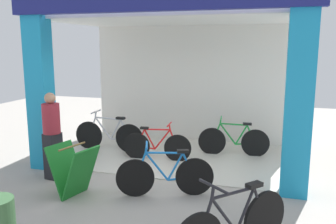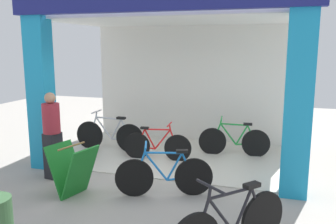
# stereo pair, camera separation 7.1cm
# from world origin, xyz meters

# --- Properties ---
(ground_plane) EXTENTS (18.58, 18.58, 0.00)m
(ground_plane) POSITION_xyz_m (0.00, 0.00, 0.00)
(ground_plane) COLOR #9E9991
(ground_plane) RESTS_ON ground
(shop_facade) EXTENTS (5.49, 3.37, 3.80)m
(shop_facade) POSITION_xyz_m (0.00, 1.54, 2.03)
(shop_facade) COLOR beige
(shop_facade) RESTS_ON ground
(bicycle_inside_0) EXTENTS (1.51, 0.41, 0.83)m
(bicycle_inside_0) POSITION_xyz_m (-0.36, 1.09, 0.33)
(bicycle_inside_0) COLOR black
(bicycle_inside_0) RESTS_ON ground
(bicycle_inside_1) EXTENTS (1.59, 0.44, 0.88)m
(bicycle_inside_1) POSITION_xyz_m (1.21, 1.91, 0.35)
(bicycle_inside_1) COLOR black
(bicycle_inside_1) RESTS_ON ground
(bicycle_inside_2) EXTENTS (1.72, 0.47, 0.95)m
(bicycle_inside_2) POSITION_xyz_m (-1.67, 1.45, 0.38)
(bicycle_inside_2) COLOR black
(bicycle_inside_2) RESTS_ON ground
(bicycle_parked_1) EXTENTS (1.54, 0.62, 0.89)m
(bicycle_parked_1) POSITION_xyz_m (0.38, -0.66, 0.36)
(bicycle_parked_1) COLOR black
(bicycle_parked_1) RESTS_ON ground
(sandwich_board_sign) EXTENTS (0.82, 0.73, 0.87)m
(sandwich_board_sign) POSITION_xyz_m (-1.08, -1.09, 0.43)
(sandwich_board_sign) COLOR #197226
(sandwich_board_sign) RESTS_ON ground
(pedestrian_1) EXTENTS (0.36, 0.36, 1.63)m
(pedestrian_1) POSITION_xyz_m (-1.88, -0.48, 0.83)
(pedestrian_1) COLOR black
(pedestrian_1) RESTS_ON ground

